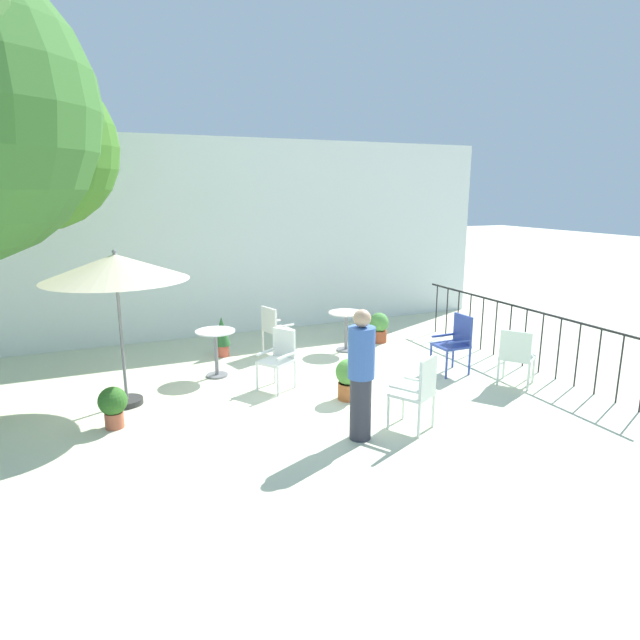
% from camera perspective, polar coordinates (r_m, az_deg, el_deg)
% --- Properties ---
extents(ground_plane, '(60.00, 60.00, 0.00)m').
position_cam_1_polar(ground_plane, '(8.17, 0.35, -7.69)').
color(ground_plane, beige).
extents(villa_facade, '(11.23, 0.30, 3.96)m').
position_cam_1_polar(villa_facade, '(11.55, -8.07, 8.50)').
color(villa_facade, silver).
rests_on(villa_facade, ground).
extents(terrace_railing, '(0.03, 5.07, 1.01)m').
position_cam_1_polar(terrace_railing, '(9.97, 19.95, -0.52)').
color(terrace_railing, black).
rests_on(terrace_railing, ground).
extents(patio_umbrella_0, '(1.92, 1.92, 2.18)m').
position_cam_1_polar(patio_umbrella_0, '(7.78, -20.56, 5.01)').
color(patio_umbrella_0, '#2D2D2D').
rests_on(patio_umbrella_0, ground).
extents(cafe_table_0, '(0.66, 0.66, 0.74)m').
position_cam_1_polar(cafe_table_0, '(10.17, 2.75, -0.42)').
color(cafe_table_0, silver).
rests_on(cafe_table_0, ground).
extents(cafe_table_1, '(0.63, 0.63, 0.76)m').
position_cam_1_polar(cafe_table_1, '(8.91, -10.81, -2.57)').
color(cafe_table_1, white).
rests_on(cafe_table_1, ground).
extents(patio_chair_0, '(0.63, 0.64, 0.89)m').
position_cam_1_polar(patio_chair_0, '(8.85, 19.80, -3.33)').
color(patio_chair_0, silver).
rests_on(patio_chair_0, ground).
extents(patio_chair_1, '(0.62, 0.61, 0.90)m').
position_cam_1_polar(patio_chair_1, '(8.26, -4.28, -3.71)').
color(patio_chair_1, white).
rests_on(patio_chair_1, ground).
extents(patio_chair_2, '(0.54, 0.57, 0.89)m').
position_cam_1_polar(patio_chair_2, '(9.96, -4.76, -0.72)').
color(patio_chair_2, white).
rests_on(patio_chair_2, ground).
extents(patio_chair_3, '(0.60, 0.61, 0.97)m').
position_cam_1_polar(patio_chair_3, '(6.91, 10.20, -7.07)').
color(patio_chair_3, white).
rests_on(patio_chair_3, ground).
extents(patio_chair_4, '(0.50, 0.47, 0.96)m').
position_cam_1_polar(patio_chair_4, '(9.20, 13.94, -2.05)').
color(patio_chair_4, '#304498').
rests_on(patio_chair_4, ground).
extents(potted_plant_0, '(0.36, 0.38, 0.54)m').
position_cam_1_polar(potted_plant_0, '(7.43, -20.79, -8.25)').
color(potted_plant_0, '#AE583C').
rests_on(potted_plant_0, ground).
extents(potted_plant_1, '(0.38, 0.38, 0.60)m').
position_cam_1_polar(potted_plant_1, '(7.88, 3.01, -6.04)').
color(potted_plant_1, '#BF6532').
rests_on(potted_plant_1, ground).
extents(potted_plant_2, '(0.30, 0.30, 0.73)m').
position_cam_1_polar(potted_plant_2, '(10.00, -10.20, -1.55)').
color(potted_plant_2, '#C1523C').
rests_on(potted_plant_2, ground).
extents(potted_plant_3, '(0.39, 0.39, 0.59)m').
position_cam_1_polar(potted_plant_3, '(10.84, 6.16, -0.68)').
color(potted_plant_3, '#A5492B').
rests_on(potted_plant_3, ground).
extents(standing_person, '(0.42, 0.42, 1.60)m').
position_cam_1_polar(standing_person, '(6.51, 4.31, -5.62)').
color(standing_person, '#33333D').
rests_on(standing_person, ground).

